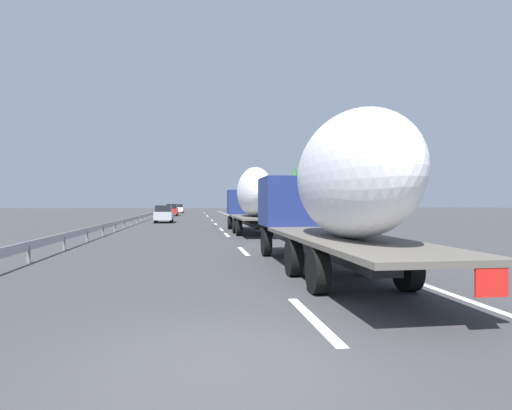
% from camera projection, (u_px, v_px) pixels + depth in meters
% --- Properties ---
extents(ground_plane, '(260.00, 260.00, 0.00)m').
position_uv_depth(ground_plane, '(197.00, 223.00, 45.06)').
color(ground_plane, '#38383A').
extents(lane_stripe_0, '(3.20, 0.20, 0.01)m').
position_uv_depth(lane_stripe_0, '(312.00, 318.00, 7.72)').
color(lane_stripe_0, white).
rests_on(lane_stripe_0, ground_plane).
extents(lane_stripe_1, '(3.20, 0.20, 0.01)m').
position_uv_depth(lane_stripe_1, '(243.00, 251.00, 18.47)').
color(lane_stripe_1, white).
rests_on(lane_stripe_1, ground_plane).
extents(lane_stripe_2, '(3.20, 0.20, 0.01)m').
position_uv_depth(lane_stripe_2, '(227.00, 235.00, 27.85)').
color(lane_stripe_2, white).
rests_on(lane_stripe_2, ground_plane).
extents(lane_stripe_3, '(3.20, 0.20, 0.01)m').
position_uv_depth(lane_stripe_3, '(221.00, 229.00, 33.37)').
color(lane_stripe_3, white).
rests_on(lane_stripe_3, ground_plane).
extents(lane_stripe_4, '(3.20, 0.20, 0.01)m').
position_uv_depth(lane_stripe_4, '(216.00, 224.00, 42.23)').
color(lane_stripe_4, white).
rests_on(lane_stripe_4, ground_plane).
extents(lane_stripe_5, '(3.20, 0.20, 0.01)m').
position_uv_depth(lane_stripe_5, '(212.00, 220.00, 51.06)').
color(lane_stripe_5, white).
rests_on(lane_stripe_5, ground_plane).
extents(lane_stripe_6, '(3.20, 0.20, 0.01)m').
position_uv_depth(lane_stripe_6, '(207.00, 215.00, 70.87)').
color(lane_stripe_6, white).
rests_on(lane_stripe_6, ground_plane).
extents(lane_stripe_7, '(3.20, 0.20, 0.01)m').
position_uv_depth(lane_stripe_7, '(208.00, 216.00, 65.83)').
color(lane_stripe_7, white).
rests_on(lane_stripe_7, ground_plane).
extents(lane_stripe_8, '(3.20, 0.20, 0.01)m').
position_uv_depth(lane_stripe_8, '(205.00, 213.00, 85.24)').
color(lane_stripe_8, white).
rests_on(lane_stripe_8, ground_plane).
extents(lane_stripe_9, '(3.20, 0.20, 0.01)m').
position_uv_depth(lane_stripe_9, '(204.00, 212.00, 92.28)').
color(lane_stripe_9, white).
rests_on(lane_stripe_9, ground_plane).
extents(edge_line_right, '(110.00, 0.20, 0.01)m').
position_uv_depth(edge_line_right, '(243.00, 220.00, 50.80)').
color(edge_line_right, white).
rests_on(edge_line_right, ground_plane).
extents(truck_lead, '(12.42, 2.55, 4.40)m').
position_uv_depth(truck_lead, '(252.00, 197.00, 29.15)').
color(truck_lead, navy).
rests_on(truck_lead, ground_plane).
extents(truck_trailing, '(12.99, 2.55, 4.39)m').
position_uv_depth(truck_trailing, '(333.00, 190.00, 12.14)').
color(truck_trailing, navy).
rests_on(truck_trailing, ground_plane).
extents(car_white_van, '(4.34, 1.85, 1.80)m').
position_uv_depth(car_white_van, '(179.00, 209.00, 86.99)').
color(car_white_van, white).
rests_on(car_white_van, ground_plane).
extents(car_red_compact, '(4.70, 1.76, 1.90)m').
position_uv_depth(car_red_compact, '(172.00, 210.00, 67.94)').
color(car_red_compact, red).
rests_on(car_red_compact, ground_plane).
extents(car_silver_hatch, '(4.24, 1.81, 1.82)m').
position_uv_depth(car_silver_hatch, '(164.00, 214.00, 44.88)').
color(car_silver_hatch, '#ADB2B7').
rests_on(car_silver_hatch, ground_plane).
extents(road_sign, '(0.10, 0.90, 3.19)m').
position_uv_depth(road_sign, '(249.00, 202.00, 55.29)').
color(road_sign, gray).
rests_on(road_sign, ground_plane).
extents(tree_0, '(3.28, 3.28, 7.92)m').
position_uv_depth(tree_0, '(256.00, 187.00, 76.16)').
color(tree_0, '#472D19').
rests_on(tree_0, ground_plane).
extents(tree_1, '(2.98, 2.98, 6.17)m').
position_uv_depth(tree_1, '(295.00, 187.00, 46.88)').
color(tree_1, '#472D19').
rests_on(tree_1, ground_plane).
extents(tree_2, '(3.50, 3.50, 5.71)m').
position_uv_depth(tree_2, '(259.00, 193.00, 67.61)').
color(tree_2, '#472D19').
rests_on(tree_2, ground_plane).
extents(guardrail_median, '(94.00, 0.10, 0.76)m').
position_uv_depth(guardrail_median, '(142.00, 216.00, 47.16)').
color(guardrail_median, '#9EA0A5').
rests_on(guardrail_median, ground_plane).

